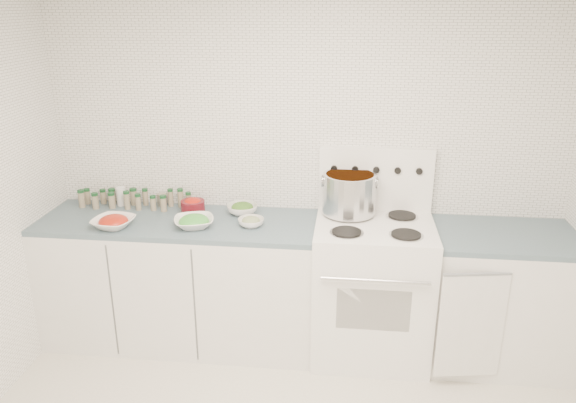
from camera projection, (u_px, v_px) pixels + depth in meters
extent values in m
cube|color=white|center=(305.00, 160.00, 3.83)|extent=(3.50, 0.02, 2.50)
cube|color=white|center=(182.00, 282.00, 3.90)|extent=(1.85, 0.62, 0.86)
cube|color=#405760|center=(178.00, 222.00, 3.75)|extent=(1.85, 0.62, 0.03)
cube|color=white|center=(372.00, 290.00, 3.74)|extent=(0.76, 0.65, 0.92)
cube|color=black|center=(373.00, 310.00, 3.43)|extent=(0.45, 0.01, 0.28)
cylinder|color=silver|center=(375.00, 281.00, 3.31)|extent=(0.65, 0.02, 0.02)
cube|color=white|center=(375.00, 225.00, 3.58)|extent=(0.76, 0.65, 0.01)
cube|color=white|center=(376.00, 179.00, 3.78)|extent=(0.76, 0.06, 0.43)
cylinder|color=silver|center=(347.00, 233.00, 3.45)|extent=(0.21, 0.21, 0.01)
cylinder|color=black|center=(347.00, 232.00, 3.44)|extent=(0.18, 0.18, 0.01)
cylinder|color=silver|center=(406.00, 235.00, 3.41)|extent=(0.21, 0.21, 0.01)
cylinder|color=black|center=(406.00, 234.00, 3.40)|extent=(0.18, 0.18, 0.01)
cylinder|color=silver|center=(347.00, 214.00, 3.74)|extent=(0.21, 0.21, 0.01)
cylinder|color=black|center=(347.00, 213.00, 3.74)|extent=(0.18, 0.18, 0.01)
cylinder|color=silver|center=(402.00, 216.00, 3.71)|extent=(0.21, 0.21, 0.01)
cylinder|color=black|center=(402.00, 215.00, 3.70)|extent=(0.18, 0.18, 0.01)
cylinder|color=black|center=(334.00, 168.00, 3.75)|extent=(0.04, 0.02, 0.04)
cylinder|color=black|center=(355.00, 169.00, 3.74)|extent=(0.04, 0.02, 0.04)
cylinder|color=black|center=(376.00, 170.00, 3.72)|extent=(0.04, 0.02, 0.04)
cylinder|color=black|center=(398.00, 170.00, 3.71)|extent=(0.04, 0.02, 0.04)
cylinder|color=black|center=(419.00, 171.00, 3.69)|extent=(0.04, 0.02, 0.04)
cube|color=white|center=(498.00, 300.00, 3.67)|extent=(0.89, 0.62, 0.86)
cube|color=#405760|center=(507.00, 237.00, 3.52)|extent=(0.89, 0.62, 0.03)
cube|color=white|center=(471.00, 326.00, 3.38)|extent=(0.40, 0.08, 0.70)
cylinder|color=silver|center=(349.00, 193.00, 3.70)|extent=(0.35, 0.35, 0.27)
cylinder|color=#C15D1B|center=(350.00, 176.00, 3.66)|extent=(0.31, 0.31, 0.03)
torus|color=silver|center=(322.00, 181.00, 3.69)|extent=(0.01, 0.08, 0.08)
torus|color=silver|center=(377.00, 183.00, 3.65)|extent=(0.01, 0.08, 0.08)
imported|color=white|center=(113.00, 223.00, 3.61)|extent=(0.30, 0.30, 0.06)
ellipsoid|color=#B92D0F|center=(113.00, 221.00, 3.60)|extent=(0.19, 0.19, 0.08)
imported|color=white|center=(194.00, 222.00, 3.62)|extent=(0.32, 0.32, 0.06)
ellipsoid|color=#318A2D|center=(194.00, 220.00, 3.61)|extent=(0.18, 0.18, 0.08)
imported|color=white|center=(242.00, 209.00, 3.84)|extent=(0.24, 0.24, 0.07)
ellipsoid|color=#31601B|center=(242.00, 207.00, 3.83)|extent=(0.15, 0.15, 0.07)
imported|color=white|center=(251.00, 222.00, 3.63)|extent=(0.19, 0.19, 0.05)
ellipsoid|color=#26441B|center=(251.00, 220.00, 3.62)|extent=(0.12, 0.12, 0.05)
cylinder|color=#5C0F18|center=(193.00, 206.00, 3.87)|extent=(0.16, 0.16, 0.08)
ellipsoid|color=red|center=(193.00, 202.00, 3.86)|extent=(0.12, 0.12, 0.06)
cylinder|color=white|center=(121.00, 196.00, 3.99)|extent=(0.09, 0.09, 0.13)
cylinder|color=#A19888|center=(162.00, 200.00, 3.99)|extent=(0.08, 0.08, 0.09)
cylinder|color=gray|center=(88.00, 197.00, 4.02)|extent=(0.04, 0.04, 0.10)
cylinder|color=#13421F|center=(87.00, 190.00, 4.00)|extent=(0.04, 0.04, 0.02)
cylinder|color=gray|center=(103.00, 198.00, 4.03)|extent=(0.04, 0.04, 0.09)
cylinder|color=#13421F|center=(103.00, 191.00, 4.01)|extent=(0.04, 0.04, 0.02)
cylinder|color=gray|center=(112.00, 197.00, 4.02)|extent=(0.05, 0.05, 0.10)
cylinder|color=#13421F|center=(112.00, 190.00, 4.00)|extent=(0.05, 0.05, 0.02)
cylinder|color=gray|center=(134.00, 198.00, 4.00)|extent=(0.05, 0.05, 0.11)
cylinder|color=#13421F|center=(133.00, 190.00, 3.98)|extent=(0.05, 0.05, 0.02)
cylinder|color=gray|center=(146.00, 198.00, 3.99)|extent=(0.04, 0.04, 0.11)
cylinder|color=#13421F|center=(145.00, 190.00, 3.97)|extent=(0.04, 0.04, 0.02)
cylinder|color=gray|center=(181.00, 199.00, 3.96)|extent=(0.04, 0.04, 0.12)
cylinder|color=#13421F|center=(180.00, 190.00, 3.93)|extent=(0.04, 0.04, 0.02)
cylinder|color=gray|center=(171.00, 199.00, 3.97)|extent=(0.04, 0.04, 0.11)
cylinder|color=#13421F|center=(170.00, 190.00, 3.95)|extent=(0.04, 0.04, 0.02)
cylinder|color=gray|center=(189.00, 201.00, 3.96)|extent=(0.04, 0.04, 0.09)
cylinder|color=#13421F|center=(188.00, 194.00, 3.94)|extent=(0.04, 0.04, 0.02)
cylinder|color=gray|center=(82.00, 200.00, 3.95)|extent=(0.04, 0.04, 0.11)
cylinder|color=#13421F|center=(81.00, 191.00, 3.93)|extent=(0.05, 0.05, 0.02)
cylinder|color=gray|center=(95.00, 202.00, 3.93)|extent=(0.04, 0.04, 0.10)
cylinder|color=#13421F|center=(94.00, 194.00, 3.91)|extent=(0.05, 0.05, 0.02)
cylinder|color=gray|center=(112.00, 202.00, 3.94)|extent=(0.04, 0.04, 0.10)
cylinder|color=#13421F|center=(111.00, 194.00, 3.92)|extent=(0.05, 0.05, 0.02)
cylinder|color=gray|center=(127.00, 201.00, 3.91)|extent=(0.04, 0.04, 0.11)
cylinder|color=#13421F|center=(126.00, 192.00, 3.89)|extent=(0.04, 0.04, 0.02)
cylinder|color=gray|center=(138.00, 203.00, 3.90)|extent=(0.04, 0.04, 0.10)
cylinder|color=#13421F|center=(138.00, 195.00, 3.88)|extent=(0.04, 0.04, 0.02)
cylinder|color=gray|center=(153.00, 204.00, 3.90)|extent=(0.04, 0.04, 0.09)
cylinder|color=#13421F|center=(153.00, 197.00, 3.88)|extent=(0.04, 0.04, 0.02)
cylinder|color=gray|center=(164.00, 205.00, 3.88)|extent=(0.04, 0.04, 0.10)
cylinder|color=#13421F|center=(163.00, 197.00, 3.86)|extent=(0.04, 0.04, 0.02)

